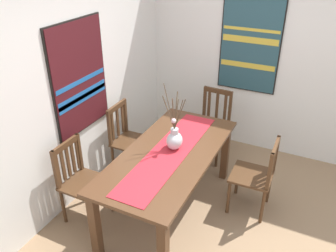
# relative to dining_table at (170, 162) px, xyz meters

# --- Properties ---
(ground_plane) EXTENTS (6.40, 6.40, 0.03)m
(ground_plane) POSITION_rel_dining_table_xyz_m (-0.05, -0.74, -0.66)
(ground_plane) COLOR #8E7051
(wall_back) EXTENTS (6.40, 0.12, 2.70)m
(wall_back) POSITION_rel_dining_table_xyz_m (-0.05, 1.12, 0.70)
(wall_back) COLOR silver
(wall_back) RESTS_ON ground_plane
(wall_side) EXTENTS (0.12, 6.40, 2.70)m
(wall_side) POSITION_rel_dining_table_xyz_m (1.81, -0.74, 0.70)
(wall_side) COLOR silver
(wall_side) RESTS_ON ground_plane
(dining_table) EXTENTS (1.83, 0.85, 0.76)m
(dining_table) POSITION_rel_dining_table_xyz_m (0.00, 0.00, 0.00)
(dining_table) COLOR #51331E
(dining_table) RESTS_ON ground_plane
(table_runner) EXTENTS (1.68, 0.36, 0.01)m
(table_runner) POSITION_rel_dining_table_xyz_m (0.00, -0.00, 0.12)
(table_runner) COLOR #B7232D
(table_runner) RESTS_ON dining_table
(centerpiece_vase) EXTENTS (0.23, 0.22, 0.70)m
(centerpiece_vase) POSITION_rel_dining_table_xyz_m (0.09, -0.01, 0.23)
(centerpiece_vase) COLOR silver
(centerpiece_vase) RESTS_ON dining_table
(chair_0) EXTENTS (0.43, 0.43, 0.90)m
(chair_0) POSITION_rel_dining_table_xyz_m (0.46, 0.79, -0.18)
(chair_0) COLOR #4C301C
(chair_0) RESTS_ON ground_plane
(chair_1) EXTENTS (0.43, 0.43, 0.87)m
(chair_1) POSITION_rel_dining_table_xyz_m (0.43, -0.81, -0.19)
(chair_1) COLOR #4C301C
(chair_1) RESTS_ON ground_plane
(chair_2) EXTENTS (0.42, 0.42, 0.88)m
(chair_2) POSITION_rel_dining_table_xyz_m (-0.46, 0.79, -0.18)
(chair_2) COLOR #4C301C
(chair_2) RESTS_ON ground_plane
(chair_3) EXTENTS (0.44, 0.44, 0.92)m
(chair_3) POSITION_rel_dining_table_xyz_m (1.26, -0.02, -0.18)
(chair_3) COLOR #4C301C
(chair_3) RESTS_ON ground_plane
(painting_on_back_wall) EXTENTS (0.83, 0.05, 1.18)m
(painting_on_back_wall) POSITION_rel_dining_table_xyz_m (0.03, 1.06, 0.72)
(painting_on_back_wall) COLOR black
(painting_on_side_wall) EXTENTS (0.05, 0.77, 1.20)m
(painting_on_side_wall) POSITION_rel_dining_table_xyz_m (1.74, -0.29, 0.78)
(painting_on_side_wall) COLOR black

